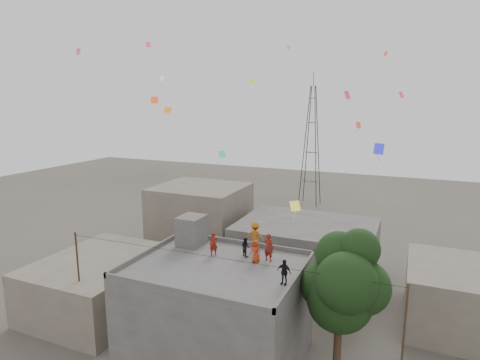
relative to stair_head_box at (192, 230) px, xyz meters
The scene contains 18 objects.
ground 8.21m from the stair_head_box, 39.09° to the right, with size 140.00×140.00×0.00m, color #453F38.
main_building 5.78m from the stair_head_box, 39.09° to the right, with size 10.00×8.00×6.10m.
parapet 4.21m from the stair_head_box, 39.09° to the right, with size 10.00×8.00×0.30m.
stair_head_box is the anchor object (origin of this frame).
neighbor_west 9.34m from the stair_head_box, behind, with size 8.00×10.00×4.00m, color #675D51.
neighbor_north 13.35m from the stair_head_box, 65.48° to the left, with size 12.00×9.00×5.00m, color #4D4B48.
neighbor_northwest 15.45m from the stair_head_box, 116.91° to the left, with size 9.00×8.00×7.00m, color #675D51.
neighbor_east 19.35m from the stair_head_box, 23.28° to the left, with size 7.00×8.00×4.40m, color #675D51.
tree 10.80m from the stair_head_box, 10.74° to the right, with size 4.90×4.60×9.10m.
utility_line 6.26m from the stair_head_box, 46.14° to the right, with size 20.12×0.62×7.40m.
transmission_tower 37.46m from the stair_head_box, 91.23° to the left, with size 2.97×2.97×20.01m.
person_red_adult 5.80m from the stair_head_box, ahead, with size 0.63×0.42×1.74m, color maroon.
person_orange_child 5.25m from the stair_head_box, 12.37° to the right, with size 0.68×0.44×1.39m, color #B73414.
person_dark_child 4.22m from the stair_head_box, ahead, with size 0.59×0.46×1.22m, color black.
person_dark_adult 8.31m from the stair_head_box, 23.74° to the right, with size 0.82×0.34×1.40m, color black.
person_orange_adult 4.42m from the stair_head_box, 10.43° to the left, with size 1.23×0.71×1.91m, color #AC5A13.
person_red_child 2.57m from the stair_head_box, 27.01° to the right, with size 0.54×0.36×1.49m, color maroon.
kites 9.69m from the stair_head_box, 43.44° to the left, with size 21.36×18.11×10.48m.
Camera 1 is at (10.20, -20.03, 15.73)m, focal length 30.00 mm.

